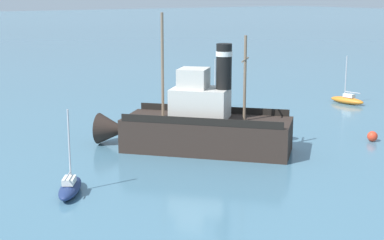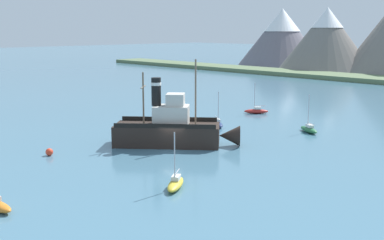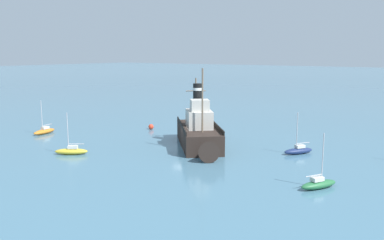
{
  "view_description": "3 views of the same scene",
  "coord_description": "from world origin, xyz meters",
  "px_view_note": "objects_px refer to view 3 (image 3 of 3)",
  "views": [
    {
      "loc": [
        -35.3,
        25.3,
        11.41
      ],
      "look_at": [
        -2.41,
        2.52,
        2.58
      ],
      "focal_mm": 55.0,
      "sensor_mm": 36.0,
      "label": 1
    },
    {
      "loc": [
        38.93,
        -34.84,
        13.25
      ],
      "look_at": [
        0.71,
        2.33,
        3.1
      ],
      "focal_mm": 45.0,
      "sensor_mm": 36.0,
      "label": 2
    },
    {
      "loc": [
        39.95,
        28.75,
        11.75
      ],
      "look_at": [
        -2.33,
        -0.36,
        3.13
      ],
      "focal_mm": 38.0,
      "sensor_mm": 36.0,
      "label": 3
    }
  ],
  "objects_px": {
    "sailboat_orange": "(44,131)",
    "mooring_buoy": "(151,127)",
    "sailboat_yellow": "(71,151)",
    "old_tugboat": "(199,132)",
    "sailboat_navy": "(298,150)",
    "sailboat_green": "(319,184)"
  },
  "relations": [
    {
      "from": "sailboat_orange",
      "to": "mooring_buoy",
      "type": "height_order",
      "value": "sailboat_orange"
    },
    {
      "from": "sailboat_yellow",
      "to": "mooring_buoy",
      "type": "xyz_separation_m",
      "value": [
        -17.17,
        -2.48,
        -0.03
      ]
    },
    {
      "from": "old_tugboat",
      "to": "sailboat_navy",
      "type": "xyz_separation_m",
      "value": [
        -3.56,
        11.54,
        -1.4
      ]
    },
    {
      "from": "sailboat_yellow",
      "to": "sailboat_navy",
      "type": "relative_size",
      "value": 1.0
    },
    {
      "from": "sailboat_navy",
      "to": "mooring_buoy",
      "type": "bearing_deg",
      "value": -94.68
    },
    {
      "from": "sailboat_navy",
      "to": "sailboat_orange",
      "type": "xyz_separation_m",
      "value": [
        9.56,
        -34.56,
        0.0
      ]
    },
    {
      "from": "sailboat_yellow",
      "to": "sailboat_navy",
      "type": "bearing_deg",
      "value": 125.1
    },
    {
      "from": "sailboat_green",
      "to": "mooring_buoy",
      "type": "distance_m",
      "value": 32.48
    },
    {
      "from": "sailboat_navy",
      "to": "sailboat_green",
      "type": "distance_m",
      "value": 12.25
    },
    {
      "from": "sailboat_yellow",
      "to": "mooring_buoy",
      "type": "bearing_deg",
      "value": -171.8
    },
    {
      "from": "old_tugboat",
      "to": "sailboat_navy",
      "type": "height_order",
      "value": "old_tugboat"
    },
    {
      "from": "old_tugboat",
      "to": "sailboat_navy",
      "type": "distance_m",
      "value": 12.16
    },
    {
      "from": "old_tugboat",
      "to": "sailboat_orange",
      "type": "bearing_deg",
      "value": -75.41
    },
    {
      "from": "old_tugboat",
      "to": "sailboat_green",
      "type": "height_order",
      "value": "old_tugboat"
    },
    {
      "from": "sailboat_orange",
      "to": "old_tugboat",
      "type": "bearing_deg",
      "value": 104.59
    },
    {
      "from": "sailboat_yellow",
      "to": "sailboat_orange",
      "type": "xyz_separation_m",
      "value": [
        -5.64,
        -12.93,
        0.0
      ]
    },
    {
      "from": "old_tugboat",
      "to": "sailboat_green",
      "type": "distance_m",
      "value": 18.81
    },
    {
      "from": "sailboat_yellow",
      "to": "sailboat_navy",
      "type": "xyz_separation_m",
      "value": [
        -15.2,
        21.63,
        0.0
      ]
    },
    {
      "from": "sailboat_navy",
      "to": "sailboat_yellow",
      "type": "bearing_deg",
      "value": -54.9
    },
    {
      "from": "mooring_buoy",
      "to": "old_tugboat",
      "type": "bearing_deg",
      "value": 66.21
    },
    {
      "from": "sailboat_green",
      "to": "sailboat_navy",
      "type": "bearing_deg",
      "value": -151.99
    },
    {
      "from": "sailboat_yellow",
      "to": "mooring_buoy",
      "type": "distance_m",
      "value": 17.35
    }
  ]
}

